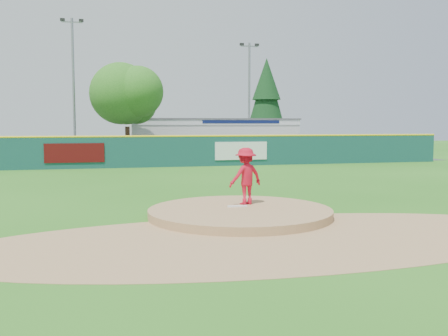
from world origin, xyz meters
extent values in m
plane|color=#286B19|center=(0.00, 0.00, 0.00)|extent=(120.00, 120.00, 0.00)
cylinder|color=#9E774C|center=(0.00, 0.00, 0.00)|extent=(5.50, 5.50, 0.50)
cube|color=white|center=(0.00, 0.30, 0.27)|extent=(0.60, 0.15, 0.04)
cylinder|color=#9E774C|center=(0.00, -3.00, 0.01)|extent=(15.40, 15.40, 0.01)
cube|color=#38383A|center=(0.00, 27.00, 0.01)|extent=(44.00, 16.00, 0.02)
imported|color=red|center=(0.39, 0.73, 1.14)|extent=(1.31, 1.00, 1.79)
imported|color=silver|center=(-0.70, 22.16, 0.77)|extent=(5.92, 4.03, 1.51)
cube|color=silver|center=(6.00, 32.00, 1.60)|extent=(15.00, 8.00, 3.20)
cube|color=white|center=(6.00, 27.98, 3.00)|extent=(15.00, 0.06, 0.55)
cube|color=#0F194C|center=(8.00, 27.94, 3.00)|extent=(7.00, 0.03, 0.28)
cube|color=#59595B|center=(6.00, 32.00, 3.25)|extent=(15.20, 8.20, 0.12)
cube|color=#500B0B|center=(-5.61, 17.92, 1.00)|extent=(3.60, 0.04, 1.20)
cube|color=white|center=(5.13, 17.92, 1.00)|extent=(3.60, 0.04, 1.20)
cube|color=#154441|center=(0.00, 18.00, 1.00)|extent=(40.00, 0.10, 2.00)
cylinder|color=yellow|center=(0.00, 18.00, 2.00)|extent=(40.00, 0.14, 0.14)
cylinder|color=#382314|center=(-2.00, 25.00, 1.30)|extent=(0.36, 0.36, 2.60)
sphere|color=#387F23|center=(-2.00, 25.00, 4.56)|extent=(5.60, 5.60, 5.60)
cylinder|color=#382314|center=(13.00, 36.00, 0.80)|extent=(0.40, 0.40, 1.60)
cone|color=#113A16|center=(13.00, 36.00, 5.55)|extent=(4.40, 4.40, 7.90)
cylinder|color=gray|center=(-6.00, 27.00, 5.50)|extent=(0.20, 0.20, 11.00)
cube|color=gray|center=(-6.00, 27.00, 10.70)|extent=(1.60, 0.10, 0.10)
cube|color=black|center=(-6.70, 27.00, 10.85)|extent=(0.35, 0.25, 0.20)
cube|color=black|center=(-5.30, 27.00, 10.85)|extent=(0.35, 0.25, 0.20)
cylinder|color=gray|center=(9.00, 29.00, 5.00)|extent=(0.20, 0.20, 10.00)
cube|color=gray|center=(9.00, 29.00, 9.70)|extent=(1.60, 0.10, 0.10)
cube|color=black|center=(8.30, 29.00, 9.85)|extent=(0.35, 0.25, 0.20)
cube|color=black|center=(9.70, 29.00, 9.85)|extent=(0.35, 0.25, 0.20)
camera|label=1|loc=(-4.01, -14.23, 2.76)|focal=40.00mm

